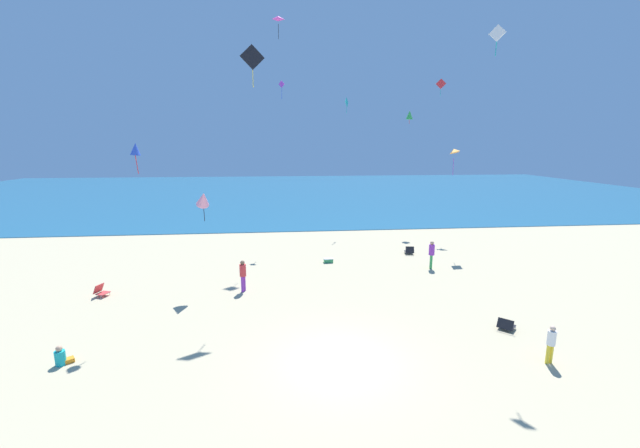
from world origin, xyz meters
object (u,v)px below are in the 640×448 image
Objects in this scene: person_3 at (432,253)px; kite_magenta at (278,18)px; person_0 at (243,274)px; kite_red at (441,84)px; person_2 at (551,342)px; beach_chair_near_camera at (409,251)px; kite_black at (252,58)px; kite_teal at (347,102)px; kite_purple at (282,85)px; kite_orange at (454,151)px; kite_pink at (203,199)px; kite_blue at (135,149)px; kite_white at (497,34)px; beach_chair_mid_beach at (101,291)px; beach_chair_far_left at (506,325)px; person_1 at (62,357)px; cooler_box at (328,260)px; kite_green at (410,115)px.

kite_magenta is (-9.01, 6.91, 14.91)m from person_3.
kite_red is (15.59, 13.85, 11.49)m from person_0.
beach_chair_near_camera is at bearing 167.99° from person_2.
kite_magenta is 0.77× the size of kite_black.
kite_black is 1.43× the size of kite_teal.
kite_purple reaches higher than person_0.
kite_orange reaches higher than kite_pink.
person_2 is 0.71× the size of kite_black.
kite_blue is 14.98m from kite_white.
beach_chair_mid_beach is at bearing 167.86° from kite_white.
person_2 is 0.85× the size of kite_pink.
beach_chair_far_left is 0.53× the size of person_3.
beach_chair_far_left is 16.68m from kite_blue.
kite_red is at bearing 73.77° from kite_white.
person_0 is 15.82m from kite_purple.
kite_red is (22.61, 13.82, 12.16)m from beach_chair_mid_beach.
kite_purple reaches higher than person_1.
cooler_box is at bearing -138.59° from kite_red.
kite_teal is at bearing 36.57° from kite_purple.
kite_green is (8.23, 9.97, 9.82)m from cooler_box.
person_0 is 1.22× the size of kite_teal.
beach_chair_mid_beach is at bearing -162.30° from kite_orange.
person_0 is (-10.74, -5.78, 0.71)m from beach_chair_near_camera.
beach_chair_far_left is 0.68× the size of kite_purple.
person_0 is 13.58m from person_2.
kite_white is (10.47, -3.73, 10.64)m from person_0.
kite_purple is at bearing 72.29° from beach_chair_mid_beach.
kite_purple is (2.18, 11.32, 10.83)m from person_0.
person_2 is (18.18, -7.77, 0.52)m from beach_chair_mid_beach.
person_3 is 0.91× the size of kite_orange.
kite_green is 0.96× the size of kite_white.
kite_orange is at bearing -55.81° from kite_teal.
kite_pink reaches higher than cooler_box.
person_3 is 16.90m from kite_blue.
beach_chair_near_camera is at bearing -73.39° from kite_teal.
person_3 is (16.60, 8.84, 0.73)m from person_1.
kite_magenta is 13.54m from kite_green.
kite_red is 1.05× the size of kite_teal.
beach_chair_far_left is 8.02m from person_3.
cooler_box is 0.32× the size of kite_orange.
kite_magenta is at bearing 28.09° from person_1.
beach_chair_far_left is 2.49m from person_2.
kite_green is at bearing 161.01° from person_2.
person_2 is at bearing -133.17° from beach_chair_far_left.
person_2 is 24.92m from kite_red.
kite_red reaches higher than beach_chair_mid_beach.
beach_chair_near_camera is 5.95m from cooler_box.
cooler_box is (-5.80, -1.32, -0.11)m from beach_chair_near_camera.
kite_magenta reaches higher than kite_orange.
kite_red is (4.43, 21.59, 11.64)m from person_2.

